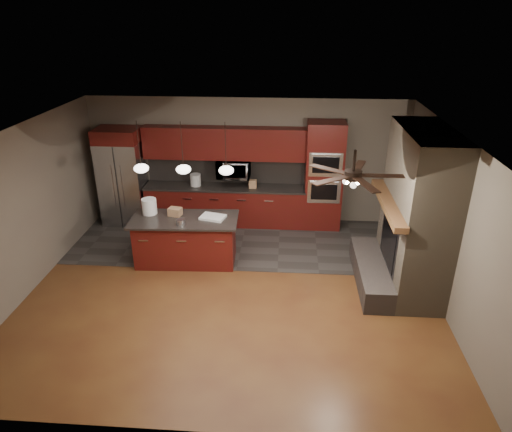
# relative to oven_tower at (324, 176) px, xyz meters

# --- Properties ---
(ground) EXTENTS (7.00, 7.00, 0.00)m
(ground) POSITION_rel_oven_tower_xyz_m (-1.70, -2.69, -1.19)
(ground) COLOR brown
(ground) RESTS_ON ground
(ceiling) EXTENTS (7.00, 6.00, 0.02)m
(ceiling) POSITION_rel_oven_tower_xyz_m (-1.70, -2.69, 1.61)
(ceiling) COLOR white
(ceiling) RESTS_ON back_wall
(back_wall) EXTENTS (7.00, 0.02, 2.80)m
(back_wall) POSITION_rel_oven_tower_xyz_m (-1.70, 0.31, 0.21)
(back_wall) COLOR #696254
(back_wall) RESTS_ON ground
(right_wall) EXTENTS (0.02, 6.00, 2.80)m
(right_wall) POSITION_rel_oven_tower_xyz_m (1.80, -2.69, 0.21)
(right_wall) COLOR #696254
(right_wall) RESTS_ON ground
(left_wall) EXTENTS (0.02, 6.00, 2.80)m
(left_wall) POSITION_rel_oven_tower_xyz_m (-5.20, -2.69, 0.21)
(left_wall) COLOR #696254
(left_wall) RESTS_ON ground
(slate_tile_patch) EXTENTS (7.00, 2.40, 0.01)m
(slate_tile_patch) POSITION_rel_oven_tower_xyz_m (-1.70, -0.89, -1.19)
(slate_tile_patch) COLOR #34312F
(slate_tile_patch) RESTS_ON ground
(fireplace_column) EXTENTS (1.30, 2.10, 2.80)m
(fireplace_column) POSITION_rel_oven_tower_xyz_m (1.34, -2.29, 0.11)
(fireplace_column) COLOR #6A5E4C
(fireplace_column) RESTS_ON ground
(back_cabinetry) EXTENTS (3.59, 0.64, 2.20)m
(back_cabinetry) POSITION_rel_oven_tower_xyz_m (-2.18, 0.05, -0.30)
(back_cabinetry) COLOR #550F10
(back_cabinetry) RESTS_ON ground
(oven_tower) EXTENTS (0.80, 0.63, 2.38)m
(oven_tower) POSITION_rel_oven_tower_xyz_m (0.00, 0.00, 0.00)
(oven_tower) COLOR #550F10
(oven_tower) RESTS_ON ground
(microwave) EXTENTS (0.73, 0.41, 0.50)m
(microwave) POSITION_rel_oven_tower_xyz_m (-1.98, 0.06, 0.11)
(microwave) COLOR silver
(microwave) RESTS_ON back_cabinetry
(refrigerator) EXTENTS (0.94, 0.75, 2.19)m
(refrigerator) POSITION_rel_oven_tower_xyz_m (-4.45, -0.07, -0.10)
(refrigerator) COLOR silver
(refrigerator) RESTS_ON ground
(kitchen_island) EXTENTS (2.05, 1.00, 0.92)m
(kitchen_island) POSITION_rel_oven_tower_xyz_m (-2.70, -1.80, -0.73)
(kitchen_island) COLOR #550F10
(kitchen_island) RESTS_ON ground
(white_bucket) EXTENTS (0.30, 0.30, 0.30)m
(white_bucket) POSITION_rel_oven_tower_xyz_m (-3.40, -1.61, -0.12)
(white_bucket) COLOR white
(white_bucket) RESTS_ON kitchen_island
(paint_can) EXTENTS (0.21, 0.21, 0.11)m
(paint_can) POSITION_rel_oven_tower_xyz_m (-2.70, -2.07, -0.22)
(paint_can) COLOR #ADADB2
(paint_can) RESTS_ON kitchen_island
(paint_tray) EXTENTS (0.51, 0.41, 0.04)m
(paint_tray) POSITION_rel_oven_tower_xyz_m (-2.16, -1.74, -0.25)
(paint_tray) COLOR white
(paint_tray) RESTS_ON kitchen_island
(cardboard_box) EXTENTS (0.27, 0.22, 0.15)m
(cardboard_box) POSITION_rel_oven_tower_xyz_m (-2.90, -1.66, -0.20)
(cardboard_box) COLOR #956D4D
(cardboard_box) RESTS_ON kitchen_island
(counter_bucket) EXTENTS (0.29, 0.29, 0.27)m
(counter_bucket) POSITION_rel_oven_tower_xyz_m (-2.83, 0.01, -0.16)
(counter_bucket) COLOR silver
(counter_bucket) RESTS_ON back_cabinetry
(counter_box) EXTENTS (0.16, 0.13, 0.18)m
(counter_box) POSITION_rel_oven_tower_xyz_m (-1.54, -0.04, -0.20)
(counter_box) COLOR tan
(counter_box) RESTS_ON back_cabinetry
(pendant_left) EXTENTS (0.26, 0.26, 0.92)m
(pendant_left) POSITION_rel_oven_tower_xyz_m (-3.35, -1.99, 0.77)
(pendant_left) COLOR black
(pendant_left) RESTS_ON ceiling
(pendant_center) EXTENTS (0.26, 0.26, 0.92)m
(pendant_center) POSITION_rel_oven_tower_xyz_m (-2.60, -1.99, 0.77)
(pendant_center) COLOR black
(pendant_center) RESTS_ON ceiling
(pendant_right) EXTENTS (0.26, 0.26, 0.92)m
(pendant_right) POSITION_rel_oven_tower_xyz_m (-1.85, -1.99, 0.77)
(pendant_right) COLOR black
(pendant_right) RESTS_ON ceiling
(ceiling_fan) EXTENTS (1.27, 1.33, 0.41)m
(ceiling_fan) POSITION_rel_oven_tower_xyz_m (0.10, -3.49, 1.27)
(ceiling_fan) COLOR black
(ceiling_fan) RESTS_ON ceiling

